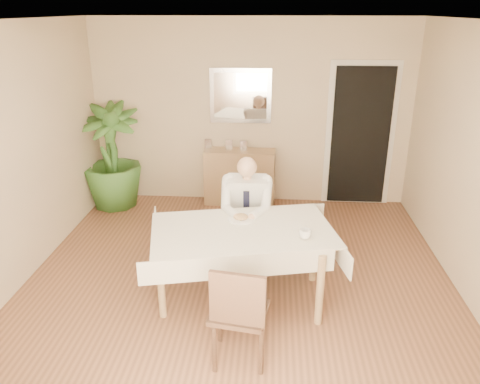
# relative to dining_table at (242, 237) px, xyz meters

# --- Properties ---
(room) EXTENTS (5.00, 5.02, 2.60)m
(room) POSITION_rel_dining_table_xyz_m (-0.06, 0.10, 0.63)
(room) COLOR brown
(room) RESTS_ON ground
(window) EXTENTS (1.34, 0.04, 1.44)m
(window) POSITION_rel_dining_table_xyz_m (-0.06, -2.37, 0.78)
(window) COLOR beige
(window) RESTS_ON room
(doorway) EXTENTS (0.96, 0.07, 2.10)m
(doorway) POSITION_rel_dining_table_xyz_m (1.49, 2.56, 0.33)
(doorway) COLOR beige
(doorway) RESTS_ON ground
(mirror) EXTENTS (0.86, 0.04, 0.76)m
(mirror) POSITION_rel_dining_table_xyz_m (-0.20, 2.57, 0.88)
(mirror) COLOR silver
(mirror) RESTS_ON room
(dining_table) EXTENTS (1.93, 1.38, 0.75)m
(dining_table) POSITION_rel_dining_table_xyz_m (0.00, 0.00, 0.00)
(dining_table) COLOR #98724C
(dining_table) RESTS_ON ground
(chair_far) EXTENTS (0.45, 0.45, 0.85)m
(chair_far) POSITION_rel_dining_table_xyz_m (0.00, 0.88, -0.19)
(chair_far) COLOR #3B2619
(chair_far) RESTS_ON ground
(chair_near) EXTENTS (0.49, 0.49, 0.91)m
(chair_near) POSITION_rel_dining_table_xyz_m (0.03, -0.94, -0.16)
(chair_near) COLOR #3B2619
(chair_near) RESTS_ON ground
(seated_man) EXTENTS (0.48, 0.72, 1.24)m
(seated_man) POSITION_rel_dining_table_xyz_m (0.00, 0.59, 0.02)
(seated_man) COLOR silver
(seated_man) RESTS_ON ground
(plate) EXTENTS (0.26, 0.26, 0.02)m
(plate) POSITION_rel_dining_table_xyz_m (-0.03, 0.21, 0.09)
(plate) COLOR white
(plate) RESTS_ON dining_table
(food) EXTENTS (0.14, 0.14, 0.06)m
(food) POSITION_rel_dining_table_xyz_m (-0.03, 0.21, 0.11)
(food) COLOR #987547
(food) RESTS_ON dining_table
(knife) EXTENTS (0.01, 0.13, 0.01)m
(knife) POSITION_rel_dining_table_xyz_m (0.01, 0.15, 0.11)
(knife) COLOR silver
(knife) RESTS_ON dining_table
(fork) EXTENTS (0.01, 0.13, 0.01)m
(fork) POSITION_rel_dining_table_xyz_m (-0.07, 0.15, 0.11)
(fork) COLOR silver
(fork) RESTS_ON dining_table
(coffee_mug) EXTENTS (0.14, 0.14, 0.09)m
(coffee_mug) POSITION_rel_dining_table_xyz_m (0.58, -0.15, 0.13)
(coffee_mug) COLOR white
(coffee_mug) RESTS_ON dining_table
(sideboard) EXTENTS (1.02, 0.39, 0.81)m
(sideboard) POSITION_rel_dining_table_xyz_m (-0.20, 2.42, -0.27)
(sideboard) COLOR #98724C
(sideboard) RESTS_ON ground
(photo_frame_left) EXTENTS (0.10, 0.02, 0.14)m
(photo_frame_left) POSITION_rel_dining_table_xyz_m (-0.66, 2.49, 0.21)
(photo_frame_left) COLOR silver
(photo_frame_left) RESTS_ON sideboard
(photo_frame_center) EXTENTS (0.10, 0.02, 0.14)m
(photo_frame_center) POSITION_rel_dining_table_xyz_m (-0.36, 2.45, 0.21)
(photo_frame_center) COLOR silver
(photo_frame_center) RESTS_ON sideboard
(photo_frame_right) EXTENTS (0.10, 0.02, 0.14)m
(photo_frame_right) POSITION_rel_dining_table_xyz_m (-0.15, 2.43, 0.21)
(photo_frame_right) COLOR silver
(photo_frame_right) RESTS_ON sideboard
(potted_palm) EXTENTS (0.92, 0.92, 1.49)m
(potted_palm) POSITION_rel_dining_table_xyz_m (-2.00, 2.21, 0.08)
(potted_palm) COLOR #2F591F
(potted_palm) RESTS_ON ground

